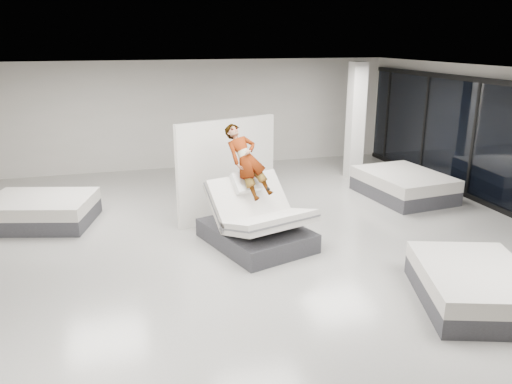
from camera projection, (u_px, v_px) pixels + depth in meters
room at (265, 172)px, 8.59m from camera, size 14.00×14.04×3.20m
hero_bed at (257, 224)px, 9.48m from camera, size 2.07×2.41×1.37m
person at (247, 177)px, 9.49m from camera, size 0.98×1.61×1.13m
remote at (267, 188)px, 9.38m from camera, size 0.09×0.15×0.08m
divider_panel at (227, 170)px, 10.69m from camera, size 2.30×0.90×2.19m
flat_bed_right_far at (403, 185)px, 12.38m from camera, size 1.90×2.40×0.62m
flat_bed_right_near at (474, 286)px, 7.41m from camera, size 2.10×2.41×0.56m
flat_bed_left_far at (41, 211)px, 10.59m from camera, size 2.46×2.09×0.58m
column at (355, 121)px, 13.78m from camera, size 0.40×0.40×3.20m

